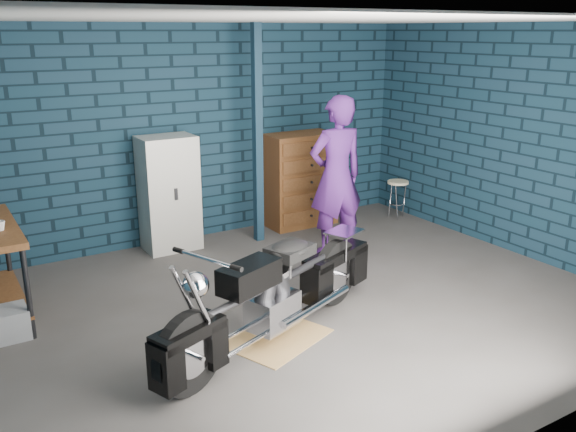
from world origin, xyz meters
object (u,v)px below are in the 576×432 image
Objects in this scene: storage_bin at (2,325)px; person at (336,177)px; motorcycle at (277,285)px; locker at (169,194)px; shop_stool at (397,199)px; tool_chest at (301,180)px.

person is at bearing 3.89° from storage_bin.
storage_bin is at bearing 127.57° from motorcycle.
motorcycle is 1.22× the size of person.
locker is 3.31m from shop_stool.
shop_stool is (3.31, 2.21, -0.24)m from motorcycle.
person is 1.25m from tool_chest.
motorcycle reaches higher than storage_bin.
shop_stool is (1.61, 0.71, -0.68)m from person.
locker is 1.90m from tool_chest.
person is at bearing -35.84° from locker.
tool_chest reaches higher than shop_stool.
person reaches higher than locker.
person is at bearing -156.24° from shop_stool.
locker reaches higher than shop_stool.
tool_chest is (4.03, 1.44, 0.50)m from storage_bin.
person is at bearing -102.42° from tool_chest.
locker reaches higher than storage_bin.
motorcycle reaches higher than shop_stool.
locker is 2.57× the size of shop_stool.
person is 4.36× the size of storage_bin.
shop_stool is at bearing 10.17° from storage_bin.
tool_chest is at bearing 160.55° from shop_stool.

